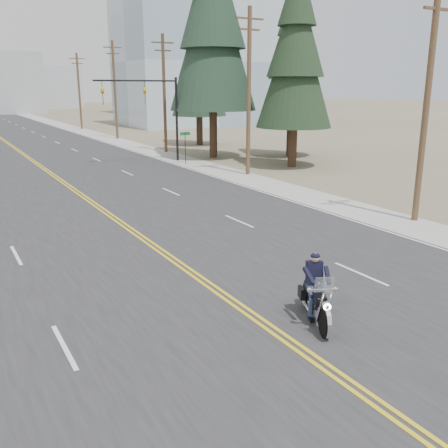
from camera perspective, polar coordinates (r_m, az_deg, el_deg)
The scene contains 18 objects.
ground_plane at distance 12.13m, azimuth 11.67°, elevation -15.94°, with size 400.00×400.00×0.00m, color #776D56.
sidewalk_right at distance 80.04m, azimuth -16.62°, elevation 10.34°, with size 3.00×200.00×0.01m, color #A5A5A0.
traffic_mast_right at distance 42.76m, azimuth -8.01°, elevation 13.54°, with size 7.10×0.26×7.00m.
street_sign at distance 41.88m, azimuth -4.46°, elevation 9.31°, with size 0.90×0.06×2.62m.
utility_pole_a at distance 25.05m, azimuth 22.20°, elevation 13.16°, with size 2.20×0.30×11.00m.
utility_pole_b at distance 36.33m, azimuth 2.85°, elevation 15.01°, with size 2.20×0.30×11.50m.
utility_pole_c at distance 49.63m, azimuth -6.85°, elevation 14.74°, with size 2.20×0.30×11.00m.
utility_pole_d at distance 63.69m, azimuth -12.37°, elevation 14.87°, with size 2.20×0.30×11.50m.
utility_pole_e at distance 80.04m, azimuth -16.23°, elevation 14.49°, with size 2.20×0.30×11.00m.
glass_building at distance 86.97m, azimuth -3.29°, elevation 17.90°, with size 24.00×16.00×20.00m, color #9EB5CC.
haze_bldg_b at distance 133.46m, azimuth -24.19°, elevation 14.47°, with size 18.00×14.00×14.00m, color #ADB2B7.
haze_bldg_c at distance 126.71m, azimuth -8.39°, elevation 16.54°, with size 16.00×12.00×18.00m, color #B7BCC6.
haze_bldg_e at distance 160.84m, azimuth -18.99°, elevation 14.56°, with size 14.00×14.00×12.00m, color #B7BCC6.
motorcyclist at distance 13.82m, azimuth 10.58°, elevation -7.42°, with size 1.03×2.41×1.88m, color black, non-canonical shape.
conifer_near at distance 40.52m, azimuth 8.23°, elevation 19.18°, with size 5.92×5.92×15.66m.
conifer_mid at distance 46.88m, azimuth 7.92°, elevation 18.56°, with size 5.82×5.82×15.52m.
conifer_tall at distance 45.83m, azimuth -1.31°, elevation 22.80°, with size 7.60×7.60×21.10m.
conifer_far at distance 55.84m, azimuth -2.92°, elevation 18.34°, with size 5.92×5.92×15.85m.
Camera 1 is at (-7.09, -7.60, 6.25)m, focal length 40.00 mm.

